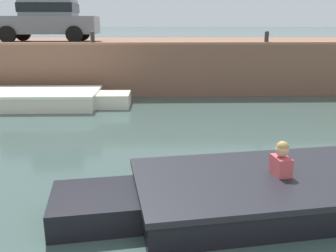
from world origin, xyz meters
name	(u,v)px	position (x,y,z in m)	size (l,w,h in m)	color
ground_plane	(160,155)	(0.00, 5.89, 0.00)	(400.00, 400.00, 0.00)	#384C47
far_quay_wall	(158,62)	(0.00, 14.79, 0.87)	(60.00, 6.00, 1.75)	brown
far_wall_coping	(158,43)	(0.00, 11.91, 1.79)	(60.00, 0.24, 0.08)	#9F6C52
boat_moored_west_cream	(23,99)	(-4.10, 10.30, 0.24)	(5.98, 1.94, 0.49)	silver
motorboat_passing	(317,185)	(2.25, 3.97, 0.22)	(6.98, 2.80, 0.92)	black
car_left_inner_grey	(47,19)	(-4.16, 13.89, 2.59)	(3.86, 1.97, 1.54)	slate
mooring_bollard_mid	(93,37)	(-2.20, 12.04, 1.99)	(0.15, 0.15, 0.45)	#2D2B28
mooring_bollard_east	(267,37)	(3.69, 12.04, 1.99)	(0.15, 0.15, 0.45)	#2D2B28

